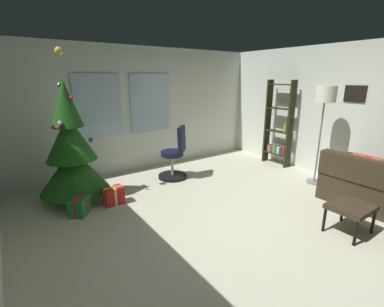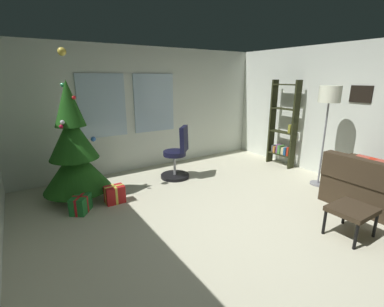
% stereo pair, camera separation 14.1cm
% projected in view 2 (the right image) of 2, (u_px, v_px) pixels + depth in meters
% --- Properties ---
extents(ground_plane, '(5.44, 6.33, 0.10)m').
position_uv_depth(ground_plane, '(254.00, 234.00, 3.52)').
color(ground_plane, beige).
extents(wall_back_with_windows, '(5.44, 0.12, 2.52)m').
position_uv_depth(wall_back_with_windows, '(147.00, 109.00, 5.74)').
color(wall_back_with_windows, silver).
rests_on(wall_back_with_windows, ground_plane).
extents(wall_right_with_frames, '(0.12, 6.33, 2.52)m').
position_uv_depth(wall_right_with_frames, '(375.00, 117.00, 4.61)').
color(wall_right_with_frames, silver).
rests_on(wall_right_with_frames, ground_plane).
extents(footstool, '(0.52, 0.44, 0.38)m').
position_uv_depth(footstool, '(352.00, 211.00, 3.32)').
color(footstool, '#34281B').
rests_on(footstool, ground_plane).
extents(holiday_tree, '(1.04, 1.04, 2.33)m').
position_uv_depth(holiday_tree, '(74.00, 152.00, 4.27)').
color(holiday_tree, '#4C331E').
rests_on(holiday_tree, ground_plane).
extents(gift_box_red, '(0.30, 0.21, 0.28)m').
position_uv_depth(gift_box_red, '(115.00, 194.00, 4.27)').
color(gift_box_red, red).
rests_on(gift_box_red, ground_plane).
extents(gift_box_green, '(0.36, 0.38, 0.26)m').
position_uv_depth(gift_box_green, '(81.00, 204.00, 3.97)').
color(gift_box_green, '#1E722D').
rests_on(gift_box_green, ground_plane).
extents(office_chair, '(0.59, 0.59, 1.03)m').
position_uv_depth(office_chair, '(177.00, 158.00, 5.26)').
color(office_chair, black).
rests_on(office_chair, ground_plane).
extents(bookshelf, '(0.18, 0.64, 1.87)m').
position_uv_depth(bookshelf, '(283.00, 129.00, 5.93)').
color(bookshelf, black).
rests_on(bookshelf, ground_plane).
extents(floor_lamp, '(0.36, 0.36, 1.78)m').
position_uv_depth(floor_lamp, '(329.00, 102.00, 4.61)').
color(floor_lamp, slate).
rests_on(floor_lamp, ground_plane).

